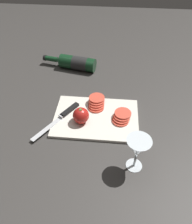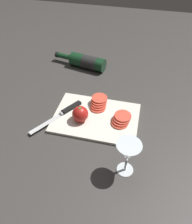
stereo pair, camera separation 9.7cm
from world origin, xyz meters
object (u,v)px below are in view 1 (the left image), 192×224
wine_bottle (76,63)px  tomato_slice_stack_near (122,117)px  whole_tomato (81,116)px  knife (65,113)px  wine_glass (138,149)px  tomato_slice_stack_far (96,103)px

wine_bottle → tomato_slice_stack_near: 0.49m
whole_tomato → knife: 0.09m
wine_bottle → knife: wine_bottle is taller
wine_glass → tomato_slice_stack_far: size_ratio=1.38×
tomato_slice_stack_far → tomato_slice_stack_near: bearing=146.2°
wine_bottle → tomato_slice_stack_near: (-0.27, 0.41, -0.01)m
knife → tomato_slice_stack_far: size_ratio=2.23×
wine_glass → knife: bearing=-37.5°
tomato_slice_stack_near → tomato_slice_stack_far: size_ratio=0.91×
wine_glass → tomato_slice_stack_near: wine_glass is taller
whole_tomato → tomato_slice_stack_far: whole_tomato is taller
tomato_slice_stack_far → wine_bottle: bearing=-65.4°
tomato_slice_stack_far → whole_tomato: bearing=62.6°
wine_glass → tomato_slice_stack_near: (0.05, -0.23, -0.08)m
wine_bottle → wine_glass: (-0.32, 0.64, 0.07)m
knife → whole_tomato: bearing=96.9°
whole_tomato → knife: bearing=-26.6°
wine_glass → tomato_slice_stack_far: 0.36m
wine_bottle → tomato_slice_stack_far: 0.36m
whole_tomato → wine_glass: bearing=139.4°
whole_tomato → tomato_slice_stack_near: 0.18m
whole_tomato → tomato_slice_stack_far: bearing=-117.4°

